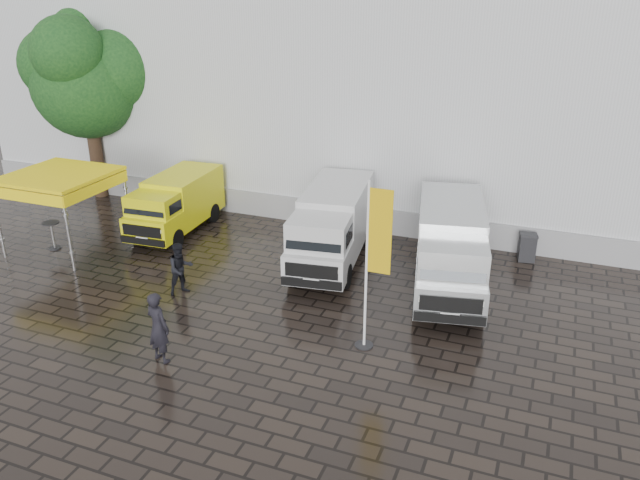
# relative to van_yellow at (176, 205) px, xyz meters

# --- Properties ---
(ground) EXTENTS (120.00, 120.00, 0.00)m
(ground) POSITION_rel_van_yellow_xyz_m (8.13, -5.14, -1.09)
(ground) COLOR black
(ground) RESTS_ON ground
(exhibition_hall) EXTENTS (44.00, 16.00, 12.00)m
(exhibition_hall) POSITION_rel_van_yellow_xyz_m (10.13, 10.86, 4.91)
(exhibition_hall) COLOR silver
(exhibition_hall) RESTS_ON ground
(hall_plinth) EXTENTS (44.00, 0.15, 1.00)m
(hall_plinth) POSITION_rel_van_yellow_xyz_m (10.13, 2.81, -0.59)
(hall_plinth) COLOR gray
(hall_plinth) RESTS_ON ground
(van_yellow) EXTENTS (2.10, 4.84, 2.19)m
(van_yellow) POSITION_rel_van_yellow_xyz_m (0.00, 0.00, 0.00)
(van_yellow) COLOR yellow
(van_yellow) RESTS_ON ground
(van_white) EXTENTS (2.77, 6.08, 2.54)m
(van_white) POSITION_rel_van_yellow_xyz_m (6.63, -0.44, 0.18)
(van_white) COLOR silver
(van_white) RESTS_ON ground
(van_silver) EXTENTS (3.16, 6.30, 2.61)m
(van_silver) POSITION_rel_van_yellow_xyz_m (10.79, -0.99, 0.21)
(van_silver) COLOR #BABEBF
(van_silver) RESTS_ON ground
(canopy_tent) EXTENTS (3.31, 3.31, 2.86)m
(canopy_tent) POSITION_rel_van_yellow_xyz_m (-2.85, -2.84, 1.59)
(canopy_tent) COLOR silver
(canopy_tent) RESTS_ON ground
(flagpole) EXTENTS (0.88, 0.50, 4.69)m
(flagpole) POSITION_rel_van_yellow_xyz_m (9.54, -5.25, 1.50)
(flagpole) COLOR black
(flagpole) RESTS_ON ground
(tree) EXTENTS (4.60, 4.60, 8.25)m
(tree) POSITION_rel_van_yellow_xyz_m (-5.90, 2.70, 4.20)
(tree) COLOR black
(tree) RESTS_ON ground
(cocktail_table) EXTENTS (0.60, 0.60, 1.04)m
(cocktail_table) POSITION_rel_van_yellow_xyz_m (-3.29, -3.11, -0.57)
(cocktail_table) COLOR black
(cocktail_table) RESTS_ON ground
(wheelie_bin) EXTENTS (0.70, 0.70, 0.99)m
(wheelie_bin) POSITION_rel_van_yellow_xyz_m (12.98, 2.22, -0.60)
(wheelie_bin) COLOR black
(wheelie_bin) RESTS_ON ground
(person_front) EXTENTS (0.82, 0.65, 1.96)m
(person_front) POSITION_rel_van_yellow_xyz_m (4.64, -7.83, -0.11)
(person_front) COLOR black
(person_front) RESTS_ON ground
(person_tent) EXTENTS (0.99, 1.04, 1.69)m
(person_tent) POSITION_rel_van_yellow_xyz_m (3.06, -4.39, -0.25)
(person_tent) COLOR black
(person_tent) RESTS_ON ground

